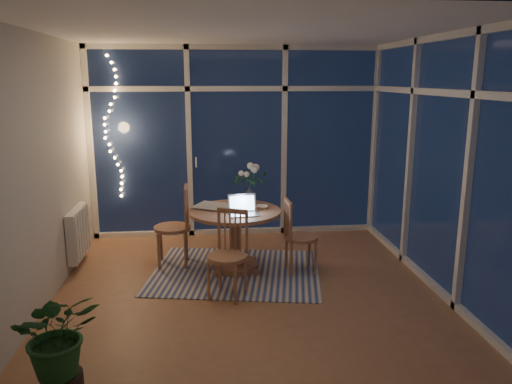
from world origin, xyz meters
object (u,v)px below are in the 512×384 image
chair_front (227,255)px  dining_table (235,240)px  flower_vase (249,194)px  potted_plant (59,345)px  chair_left (172,226)px  chair_right (301,236)px  laptop (244,205)px

chair_front → dining_table: bearing=105.4°
dining_table → flower_vase: size_ratio=4.96×
potted_plant → dining_table: bearing=58.9°
chair_front → potted_plant: 1.93m
dining_table → potted_plant: potted_plant is taller
dining_table → potted_plant: size_ratio=1.37×
chair_left → potted_plant: bearing=-14.4°
chair_left → chair_front: 1.12m
chair_right → potted_plant: (-2.08, -2.08, -0.05)m
chair_left → chair_right: 1.51m
chair_front → flower_vase: (0.32, 1.06, 0.37)m
potted_plant → chair_left: bearing=75.7°
laptop → potted_plant: size_ratio=0.41×
dining_table → flower_vase: 0.59m
chair_right → laptop: 0.76m
laptop → flower_vase: laptop is taller
potted_plant → flower_vase: bearing=58.9°
dining_table → chair_left: 0.77m
chair_right → flower_vase: bearing=46.1°
chair_front → flower_vase: flower_vase is taller
chair_right → chair_front: 1.04m
flower_vase → potted_plant: (-1.54, -2.55, -0.43)m
dining_table → flower_vase: (0.19, 0.32, 0.46)m
dining_table → chair_front: 0.76m
flower_vase → potted_plant: flower_vase is taller
dining_table → chair_right: 0.75m
laptop → flower_vase: (0.11, 0.54, -0.01)m
dining_table → laptop: 0.52m
chair_left → laptop: size_ratio=3.09×
chair_right → potted_plant: bearing=132.0°
chair_left → flower_vase: chair_left is taller
chair_left → flower_vase: 0.98m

